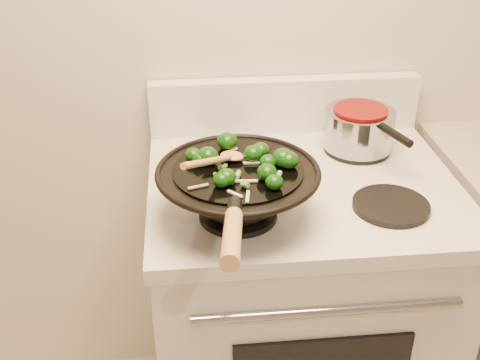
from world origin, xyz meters
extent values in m
cube|color=white|center=(-0.08, 1.17, 0.44)|extent=(0.76, 0.64, 0.88)
cube|color=white|center=(-0.08, 1.17, 0.90)|extent=(0.78, 0.66, 0.04)
cube|color=white|center=(-0.08, 1.47, 1.00)|extent=(0.78, 0.05, 0.16)
cylinder|color=#93979B|center=(-0.08, 0.84, 0.78)|extent=(0.60, 0.02, 0.02)
cylinder|color=black|center=(-0.26, 1.02, 0.93)|extent=(0.18, 0.18, 0.01)
cylinder|color=black|center=(0.10, 1.02, 0.93)|extent=(0.18, 0.18, 0.01)
cylinder|color=black|center=(-0.26, 1.32, 0.93)|extent=(0.18, 0.18, 0.01)
cylinder|color=black|center=(0.10, 1.32, 0.93)|extent=(0.18, 0.18, 0.01)
torus|color=black|center=(-0.26, 1.02, 1.04)|extent=(0.37, 0.37, 0.01)
cylinder|color=black|center=(-0.26, 1.02, 1.04)|extent=(0.29, 0.29, 0.01)
cylinder|color=black|center=(-0.29, 0.82, 1.07)|extent=(0.04, 0.06, 0.04)
cylinder|color=#BA8549|center=(-0.30, 0.69, 1.10)|extent=(0.06, 0.20, 0.06)
ellipsoid|color=#0D3908|center=(-0.16, 1.03, 1.06)|extent=(0.05, 0.05, 0.04)
cylinder|color=#4A7C2C|center=(-0.15, 1.03, 1.05)|extent=(0.02, 0.02, 0.02)
ellipsoid|color=#0D3908|center=(-0.33, 1.05, 1.06)|extent=(0.05, 0.05, 0.04)
ellipsoid|color=#0D3908|center=(-0.36, 1.07, 1.06)|extent=(0.04, 0.04, 0.03)
ellipsoid|color=#0D3908|center=(-0.29, 0.96, 1.06)|extent=(0.04, 0.04, 0.04)
cylinder|color=#4A7C2C|center=(-0.28, 0.96, 1.05)|extent=(0.02, 0.02, 0.01)
ellipsoid|color=#0D3908|center=(-0.30, 0.95, 1.06)|extent=(0.04, 0.04, 0.03)
ellipsoid|color=#0D3908|center=(-0.15, 1.02, 1.06)|extent=(0.04, 0.04, 0.04)
ellipsoid|color=#0D3908|center=(-0.21, 0.97, 1.06)|extent=(0.04, 0.04, 0.04)
cylinder|color=#4A7C2C|center=(-0.19, 0.97, 1.05)|extent=(0.02, 0.02, 0.01)
ellipsoid|color=#0D3908|center=(-0.28, 1.12, 1.06)|extent=(0.05, 0.05, 0.04)
ellipsoid|color=#0D3908|center=(-0.20, 1.02, 1.06)|extent=(0.04, 0.04, 0.03)
ellipsoid|color=#0D3908|center=(-0.22, 1.06, 1.06)|extent=(0.04, 0.04, 0.04)
cylinder|color=#4A7C2C|center=(-0.21, 1.06, 1.05)|extent=(0.02, 0.02, 0.01)
ellipsoid|color=#0D3908|center=(-0.20, 0.93, 1.06)|extent=(0.04, 0.04, 0.03)
ellipsoid|color=#0D3908|center=(-0.21, 1.07, 1.06)|extent=(0.04, 0.04, 0.03)
ellipsoid|color=#0D3908|center=(-0.34, 1.05, 1.06)|extent=(0.04, 0.04, 0.03)
cylinder|color=#4A7C2C|center=(-0.33, 1.05, 1.05)|extent=(0.02, 0.01, 0.02)
cube|color=silver|center=(-0.17, 1.03, 1.05)|extent=(0.03, 0.02, 0.00)
cube|color=silver|center=(-0.19, 0.98, 1.05)|extent=(0.01, 0.04, 0.00)
cube|color=silver|center=(-0.34, 1.08, 1.05)|extent=(0.02, 0.05, 0.00)
cube|color=silver|center=(-0.28, 0.91, 1.05)|extent=(0.03, 0.03, 0.00)
cube|color=silver|center=(-0.23, 1.04, 1.05)|extent=(0.04, 0.01, 0.00)
cube|color=silver|center=(-0.25, 0.90, 1.05)|extent=(0.01, 0.04, 0.00)
cube|color=silver|center=(-0.25, 0.96, 1.05)|extent=(0.05, 0.01, 0.00)
cube|color=silver|center=(-0.27, 1.10, 1.05)|extent=(0.04, 0.03, 0.00)
cube|color=silver|center=(-0.35, 0.95, 1.05)|extent=(0.04, 0.02, 0.00)
cylinder|color=#5AA735|center=(-0.30, 1.02, 1.05)|extent=(0.03, 0.02, 0.02)
cylinder|color=#5AA735|center=(-0.32, 1.08, 1.05)|extent=(0.03, 0.02, 0.02)
cylinder|color=#5AA735|center=(-0.27, 0.98, 1.05)|extent=(0.03, 0.03, 0.01)
cylinder|color=#5AA735|center=(-0.34, 1.09, 1.05)|extent=(0.02, 0.03, 0.02)
cylinder|color=#5AA735|center=(-0.26, 0.94, 1.05)|extent=(0.02, 0.02, 0.02)
cylinder|color=#5AA735|center=(-0.18, 0.97, 1.05)|extent=(0.03, 0.02, 0.02)
sphere|color=beige|center=(-0.31, 1.00, 1.05)|extent=(0.01, 0.01, 0.01)
sphere|color=beige|center=(-0.27, 0.98, 1.05)|extent=(0.01, 0.01, 0.01)
sphere|color=beige|center=(-0.32, 1.09, 1.05)|extent=(0.01, 0.01, 0.01)
sphere|color=beige|center=(-0.27, 1.09, 1.05)|extent=(0.01, 0.01, 0.01)
ellipsoid|color=#BA8549|center=(-0.27, 1.06, 1.05)|extent=(0.07, 0.06, 0.01)
cylinder|color=#BA8549|center=(-0.33, 0.97, 1.10)|extent=(0.12, 0.20, 0.10)
cylinder|color=#93979B|center=(0.10, 1.32, 0.99)|extent=(0.19, 0.19, 0.10)
cylinder|color=#680704|center=(0.10, 1.32, 1.04)|extent=(0.15, 0.15, 0.01)
cylinder|color=black|center=(0.15, 1.18, 1.03)|extent=(0.06, 0.12, 0.02)
camera|label=1|loc=(-0.37, -0.13, 1.68)|focal=45.00mm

